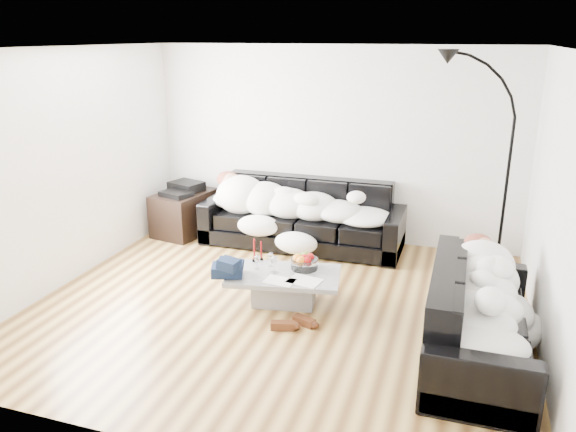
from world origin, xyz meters
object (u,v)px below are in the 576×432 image
(candle_right, at_px, (261,251))
(floor_lamp, at_px, (507,180))
(sofa_right, at_px, (481,315))
(shoes, at_px, (293,323))
(sleeper_back, at_px, (301,200))
(sleeper_right, at_px, (483,291))
(fruit_bowl, at_px, (304,261))
(wine_glass_c, at_px, (274,264))
(wine_glass_a, at_px, (271,260))
(av_cabinet, at_px, (185,213))
(coffee_table, at_px, (284,288))
(wine_glass_b, at_px, (257,262))
(sofa_back, at_px, (302,214))
(candle_left, at_px, (254,250))
(stereo, at_px, (183,188))

(candle_right, xyz_separation_m, floor_lamp, (2.52, 1.36, 0.68))
(sofa_right, distance_m, shoes, 1.74)
(floor_lamp, bearing_deg, sleeper_back, -171.35)
(sleeper_right, distance_m, fruit_bowl, 1.90)
(wine_glass_c, bearing_deg, sleeper_right, -12.24)
(wine_glass_a, relative_size, av_cabinet, 0.17)
(wine_glass_c, bearing_deg, coffee_table, 2.55)
(wine_glass_b, bearing_deg, av_cabinet, 136.80)
(sofa_back, relative_size, shoes, 6.72)
(fruit_bowl, bearing_deg, floor_lamp, 35.68)
(sleeper_back, relative_size, wine_glass_a, 14.75)
(candle_left, distance_m, shoes, 1.04)
(av_cabinet, bearing_deg, sofa_back, 11.56)
(sofa_back, height_order, fruit_bowl, sofa_back)
(sleeper_right, height_order, shoes, sleeper_right)
(coffee_table, xyz_separation_m, av_cabinet, (-2.05, 1.66, 0.13))
(candle_right, bearing_deg, sleeper_right, -17.34)
(candle_left, bearing_deg, sofa_back, 86.31)
(sleeper_back, relative_size, av_cabinet, 2.58)
(shoes, xyz_separation_m, av_cabinet, (-2.29, 2.13, 0.25))
(sleeper_back, xyz_separation_m, stereo, (-1.73, 0.01, 0.02))
(wine_glass_c, xyz_separation_m, floor_lamp, (2.27, 1.63, 0.70))
(fruit_bowl, height_order, floor_lamp, floor_lamp)
(wine_glass_a, distance_m, av_cabinet, 2.39)
(sofa_right, xyz_separation_m, coffee_table, (-1.95, 0.45, -0.24))
(wine_glass_c, height_order, candle_left, candle_left)
(shoes, relative_size, floor_lamp, 0.18)
(sleeper_right, distance_m, wine_glass_c, 2.11)
(sofa_back, distance_m, candle_right, 1.43)
(sleeper_back, relative_size, candle_left, 8.58)
(sofa_back, distance_m, stereo, 1.75)
(fruit_bowl, distance_m, av_cabinet, 2.66)
(sofa_right, distance_m, wine_glass_b, 2.31)
(av_cabinet, bearing_deg, candle_right, -29.26)
(wine_glass_c, bearing_deg, fruit_bowl, 35.95)
(fruit_bowl, bearing_deg, sleeper_back, 108.27)
(sofa_right, distance_m, floor_lamp, 2.21)
(wine_glass_c, bearing_deg, wine_glass_b, 171.91)
(sleeper_right, bearing_deg, sleeper_back, 47.15)
(fruit_bowl, relative_size, shoes, 0.73)
(coffee_table, bearing_deg, sofa_right, -13.00)
(wine_glass_a, height_order, av_cabinet, av_cabinet)
(sleeper_back, bearing_deg, wine_glass_a, -85.55)
(sofa_right, bearing_deg, coffee_table, 77.00)
(sleeper_right, xyz_separation_m, av_cabinet, (-3.99, 2.11, -0.33))
(av_cabinet, height_order, floor_lamp, floor_lamp)
(sofa_back, distance_m, coffee_table, 1.75)
(fruit_bowl, xyz_separation_m, av_cabinet, (-2.21, 1.47, -0.13))
(wine_glass_a, height_order, shoes, wine_glass_a)
(wine_glass_a, xyz_separation_m, floor_lamp, (2.36, 1.49, 0.71))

